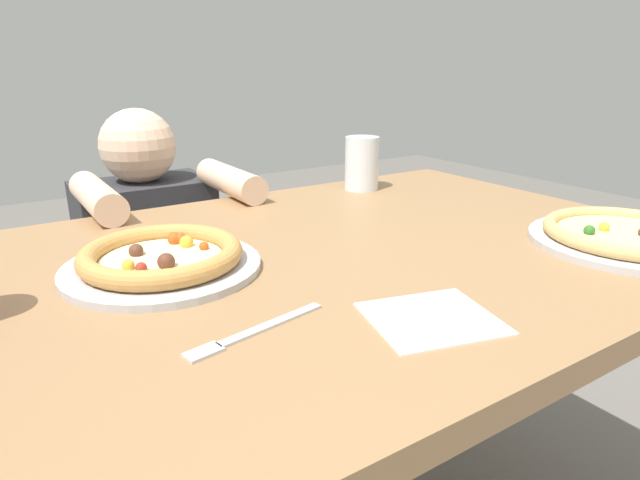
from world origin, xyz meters
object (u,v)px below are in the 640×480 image
at_px(pizza_near, 628,236).
at_px(fork, 252,332).
at_px(water_cup_clear, 362,163).
at_px(pizza_far, 162,259).
at_px(diner_seated, 154,289).

distance_m(pizza_near, fork, 0.73).
bearing_deg(water_cup_clear, pizza_far, -155.27).
bearing_deg(diner_seated, water_cup_clear, -37.40).
bearing_deg(water_cup_clear, pizza_near, -77.95).
height_order(pizza_near, water_cup_clear, water_cup_clear).
bearing_deg(water_cup_clear, fork, -136.94).
xyz_separation_m(pizza_far, diner_seated, (0.15, 0.64, -0.32)).
distance_m(pizza_near, water_cup_clear, 0.64).
bearing_deg(fork, pizza_near, -5.48).
relative_size(water_cup_clear, diner_seated, 0.14).
xyz_separation_m(water_cup_clear, diner_seated, (-0.47, 0.36, -0.37)).
bearing_deg(diner_seated, pizza_far, -103.01).
bearing_deg(pizza_far, pizza_near, -24.31).
xyz_separation_m(pizza_near, pizza_far, (-0.75, 0.34, 0.00)).
relative_size(pizza_near, fork, 1.67).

